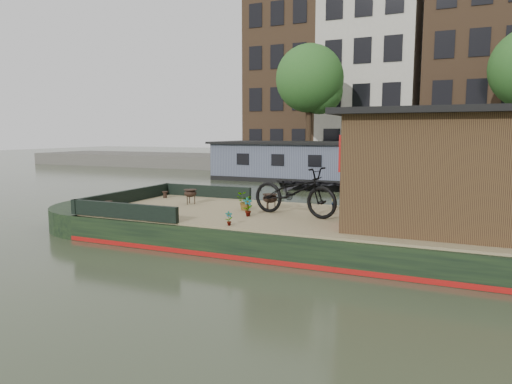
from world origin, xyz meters
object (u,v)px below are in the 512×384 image
at_px(brazier_rear, 270,202).
at_px(bicycle, 295,191).
at_px(brazier_front, 190,197).
at_px(potted_plant_a, 248,207).
at_px(dinghy, 317,182).
at_px(cabin, 440,168).

bearing_deg(brazier_rear, bicycle, -25.42).
xyz_separation_m(brazier_front, brazier_rear, (2.41, -0.12, 0.01)).
xyz_separation_m(potted_plant_a, brazier_rear, (0.19, 0.92, -0.01)).
bearing_deg(brazier_rear, dinghy, 99.07).
height_order(potted_plant_a, brazier_rear, potted_plant_a).
height_order(cabin, brazier_rear, cabin).
xyz_separation_m(potted_plant_a, brazier_front, (-2.21, 1.04, -0.02)).
xyz_separation_m(cabin, bicycle, (-3.17, -0.00, -0.65)).
distance_m(cabin, brazier_front, 6.45).
bearing_deg(cabin, brazier_front, 175.63).
height_order(bicycle, potted_plant_a, bicycle).
bearing_deg(bicycle, potted_plant_a, 131.90).
bearing_deg(potted_plant_a, cabin, 7.71).
xyz_separation_m(cabin, potted_plant_a, (-4.13, -0.56, -1.01)).
xyz_separation_m(bicycle, dinghy, (-2.31, 10.00, -0.87)).
relative_size(cabin, brazier_rear, 9.35).
distance_m(brazier_front, brazier_rear, 2.41).
height_order(bicycle, dinghy, bicycle).
xyz_separation_m(brazier_front, dinghy, (0.87, 9.51, -0.49)).
height_order(cabin, brazier_front, cabin).
relative_size(potted_plant_a, brazier_front, 1.08).
bearing_deg(bicycle, brazier_rear, 76.44).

